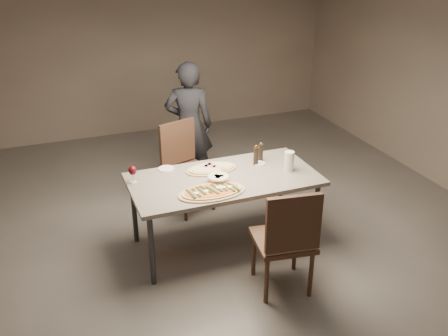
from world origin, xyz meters
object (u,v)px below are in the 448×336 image
object	(u,v)px
carafe	(289,161)
diner	(189,126)
zucchini_pizza	(212,191)
chair_near	(287,236)
dining_table	(224,183)
chair_far	(184,161)
ham_pizza	(211,169)
pepper_mill_left	(261,152)
bread_basket	(218,178)

from	to	relation	value
carafe	diner	world-z (taller)	diner
zucchini_pizza	chair_near	bearing A→B (deg)	-74.35
diner	dining_table	bearing A→B (deg)	104.84
diner	chair_near	bearing A→B (deg)	111.77
zucchini_pizza	chair_far	world-z (taller)	chair_far
dining_table	ham_pizza	xyz separation A→B (m)	(-0.06, 0.20, 0.07)
dining_table	zucchini_pizza	bearing A→B (deg)	-129.42
pepper_mill_left	diner	world-z (taller)	diner
ham_pizza	pepper_mill_left	distance (m)	0.56
diner	pepper_mill_left	bearing A→B (deg)	127.18
bread_basket	carafe	distance (m)	0.74
dining_table	chair_near	size ratio (longest dim) A/B	1.76
carafe	zucchini_pizza	bearing A→B (deg)	-168.23
pepper_mill_left	carafe	distance (m)	0.35
pepper_mill_left	zucchini_pizza	bearing A→B (deg)	-145.06
chair_near	chair_far	distance (m)	1.84
bread_basket	chair_far	size ratio (longest dim) A/B	0.20
dining_table	ham_pizza	size ratio (longest dim) A/B	3.49
carafe	chair_near	size ratio (longest dim) A/B	0.20
zucchini_pizza	diner	bearing A→B (deg)	60.80
dining_table	chair_near	xyz separation A→B (m)	(0.22, -0.89, -0.12)
bread_basket	chair_near	size ratio (longest dim) A/B	0.20
dining_table	bread_basket	xyz separation A→B (m)	(-0.09, -0.08, 0.10)
diner	ham_pizza	bearing A→B (deg)	101.57
zucchini_pizza	carafe	xyz separation A→B (m)	(0.87, 0.18, 0.08)
zucchini_pizza	chair_near	size ratio (longest dim) A/B	0.61
ham_pizza	carafe	bearing A→B (deg)	-18.39
dining_table	carafe	xyz separation A→B (m)	(0.65, -0.08, 0.16)
carafe	chair_near	distance (m)	0.96
carafe	chair_far	bearing A→B (deg)	128.37
carafe	chair_far	distance (m)	1.29
dining_table	carafe	size ratio (longest dim) A/B	9.04
pepper_mill_left	chair_far	size ratio (longest dim) A/B	0.20
carafe	ham_pizza	bearing A→B (deg)	158.46
chair_near	diner	xyz separation A→B (m)	(-0.13, 2.31, 0.21)
dining_table	pepper_mill_left	world-z (taller)	pepper_mill_left
carafe	chair_near	world-z (taller)	chair_near
pepper_mill_left	chair_far	world-z (taller)	chair_far
chair_near	pepper_mill_left	bearing A→B (deg)	84.86
carafe	bread_basket	bearing A→B (deg)	179.94
zucchini_pizza	bread_basket	xyz separation A→B (m)	(0.13, 0.18, 0.03)
chair_far	diner	distance (m)	0.60
pepper_mill_left	dining_table	bearing A→B (deg)	-154.69
dining_table	chair_far	distance (m)	0.93
chair_near	ham_pizza	bearing A→B (deg)	112.62
bread_basket	carafe	world-z (taller)	carafe
ham_pizza	diner	xyz separation A→B (m)	(0.15, 1.22, 0.01)
ham_pizza	bread_basket	distance (m)	0.28
pepper_mill_left	ham_pizza	bearing A→B (deg)	-176.59
dining_table	chair_far	bearing A→B (deg)	98.20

